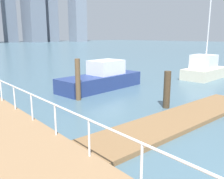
% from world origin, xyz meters
% --- Properties ---
extents(ground_plane, '(300.00, 300.00, 0.00)m').
position_xyz_m(ground_plane, '(0.00, 20.00, 0.00)').
color(ground_plane, '#476675').
extents(floating_dock, '(10.90, 2.00, 0.18)m').
position_xyz_m(floating_dock, '(1.95, 6.23, 0.09)').
color(floating_dock, olive).
rests_on(floating_dock, ground_plane).
extents(boardwalk_railing, '(0.06, 24.84, 1.08)m').
position_xyz_m(boardwalk_railing, '(-3.15, 8.45, 1.25)').
color(boardwalk_railing, white).
rests_on(boardwalk_railing, boardwalk).
extents(dock_piling_1, '(0.35, 0.35, 1.91)m').
position_xyz_m(dock_piling_1, '(3.28, 7.83, 0.95)').
color(dock_piling_1, '#473826').
rests_on(dock_piling_1, ground_plane).
extents(dock_piling_2, '(0.29, 0.29, 2.38)m').
position_xyz_m(dock_piling_2, '(0.69, 12.08, 1.19)').
color(dock_piling_2, brown).
rests_on(dock_piling_2, ground_plane).
extents(moored_boat_3, '(6.58, 2.82, 1.96)m').
position_xyz_m(moored_boat_3, '(3.69, 13.67, 0.71)').
color(moored_boat_3, navy).
rests_on(moored_boat_3, ground_plane).
extents(moored_boat_4, '(4.97, 2.52, 9.79)m').
position_xyz_m(moored_boat_4, '(13.01, 11.11, 0.79)').
color(moored_boat_4, beige).
rests_on(moored_boat_4, ground_plane).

